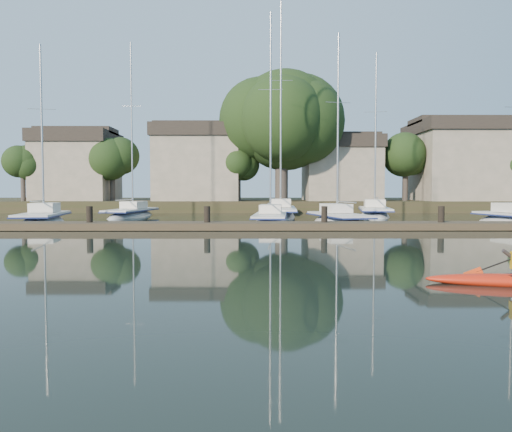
{
  "coord_description": "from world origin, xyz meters",
  "views": [
    {
      "loc": [
        -0.65,
        -11.44,
        2.03
      ],
      "look_at": [
        -0.56,
        4.43,
        1.2
      ],
      "focal_mm": 35.0,
      "sensor_mm": 36.0,
      "label": 1
    }
  ],
  "objects_px": {
    "sailboat_0": "(43,226)",
    "sailboat_7": "(375,219)",
    "sailboat_2": "(270,226)",
    "sailboat_5": "(132,219)",
    "sailboat_3": "(338,226)",
    "dock": "(266,226)",
    "sailboat_6": "(281,219)"
  },
  "relations": [
    {
      "from": "dock",
      "to": "sailboat_7",
      "type": "bearing_deg",
      "value": 55.89
    },
    {
      "from": "sailboat_7",
      "to": "dock",
      "type": "bearing_deg",
      "value": -114.16
    },
    {
      "from": "dock",
      "to": "sailboat_6",
      "type": "distance_m",
      "value": 12.84
    },
    {
      "from": "sailboat_3",
      "to": "sailboat_7",
      "type": "distance_m",
      "value": 9.2
    },
    {
      "from": "sailboat_2",
      "to": "sailboat_7",
      "type": "height_order",
      "value": "sailboat_2"
    },
    {
      "from": "sailboat_6",
      "to": "sailboat_7",
      "type": "distance_m",
      "value": 7.29
    },
    {
      "from": "sailboat_2",
      "to": "sailboat_5",
      "type": "height_order",
      "value": "sailboat_5"
    },
    {
      "from": "dock",
      "to": "sailboat_2",
      "type": "height_order",
      "value": "sailboat_2"
    },
    {
      "from": "sailboat_2",
      "to": "sailboat_3",
      "type": "height_order",
      "value": "sailboat_2"
    },
    {
      "from": "dock",
      "to": "sailboat_7",
      "type": "distance_m",
      "value": 15.61
    },
    {
      "from": "sailboat_5",
      "to": "dock",
      "type": "bearing_deg",
      "value": -44.48
    },
    {
      "from": "sailboat_5",
      "to": "sailboat_6",
      "type": "relative_size",
      "value": 0.81
    },
    {
      "from": "dock",
      "to": "sailboat_3",
      "type": "relative_size",
      "value": 2.67
    },
    {
      "from": "sailboat_3",
      "to": "sailboat_5",
      "type": "distance_m",
      "value": 16.39
    },
    {
      "from": "sailboat_0",
      "to": "sailboat_2",
      "type": "relative_size",
      "value": 0.87
    },
    {
      "from": "sailboat_6",
      "to": "sailboat_3",
      "type": "bearing_deg",
      "value": -65.69
    },
    {
      "from": "sailboat_0",
      "to": "sailboat_6",
      "type": "xyz_separation_m",
      "value": [
        15.0,
        7.62,
        -0.01
      ]
    },
    {
      "from": "dock",
      "to": "sailboat_3",
      "type": "xyz_separation_m",
      "value": [
        4.54,
        4.75,
        -0.39
      ]
    },
    {
      "from": "sailboat_0",
      "to": "sailboat_6",
      "type": "bearing_deg",
      "value": 17.87
    },
    {
      "from": "dock",
      "to": "sailboat_6",
      "type": "bearing_deg",
      "value": 83.47
    },
    {
      "from": "sailboat_0",
      "to": "sailboat_7",
      "type": "height_order",
      "value": "sailboat_7"
    },
    {
      "from": "sailboat_7",
      "to": "sailboat_3",
      "type": "bearing_deg",
      "value": -107.33
    },
    {
      "from": "sailboat_0",
      "to": "sailboat_3",
      "type": "distance_m",
      "value": 18.08
    },
    {
      "from": "sailboat_3",
      "to": "sailboat_6",
      "type": "height_order",
      "value": "sailboat_6"
    },
    {
      "from": "dock",
      "to": "sailboat_5",
      "type": "relative_size",
      "value": 2.36
    },
    {
      "from": "sailboat_3",
      "to": "sailboat_7",
      "type": "bearing_deg",
      "value": 51.85
    },
    {
      "from": "sailboat_3",
      "to": "sailboat_5",
      "type": "height_order",
      "value": "sailboat_5"
    },
    {
      "from": "sailboat_2",
      "to": "sailboat_5",
      "type": "relative_size",
      "value": 0.97
    },
    {
      "from": "sailboat_2",
      "to": "sailboat_3",
      "type": "distance_m",
      "value": 4.14
    },
    {
      "from": "sailboat_5",
      "to": "sailboat_7",
      "type": "height_order",
      "value": "sailboat_5"
    },
    {
      "from": "dock",
      "to": "sailboat_3",
      "type": "distance_m",
      "value": 6.58
    },
    {
      "from": "dock",
      "to": "sailboat_2",
      "type": "distance_m",
      "value": 4.97
    }
  ]
}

